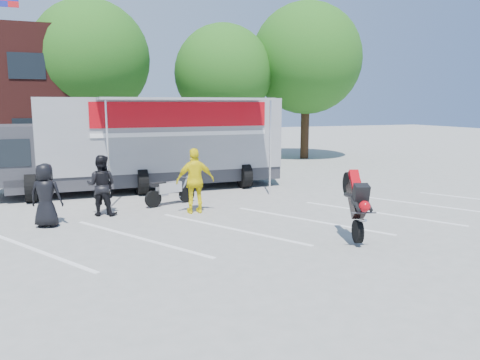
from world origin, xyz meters
TOP-DOWN VIEW (x-y plane):
  - ground at (0.00, 0.00)m, footprint 100.00×100.00m
  - parking_bay_lines at (0.00, 1.00)m, footprint 18.09×13.33m
  - tree_left at (-2.00, 16.00)m, footprint 6.12×6.12m
  - tree_mid at (5.00, 15.00)m, footprint 5.44×5.44m
  - tree_right at (10.00, 14.50)m, footprint 6.46×6.46m
  - transporter_truck at (-0.63, 7.59)m, footprint 10.99×5.36m
  - parked_motorcycle at (-0.58, 4.49)m, footprint 1.96×1.19m
  - stunt_bike_rider at (2.63, -0.90)m, footprint 1.18×1.70m
  - spectator_leather_a at (-4.29, 2.99)m, footprint 0.98×0.81m
  - spectator_leather_b at (-2.76, 3.90)m, footprint 0.68×0.58m
  - spectator_leather_c at (-2.79, 3.80)m, footprint 1.07×0.97m
  - spectator_hivis at (-0.14, 3.08)m, footprint 1.18×0.55m

SIDE VIEW (x-z plane):
  - ground at x=0.00m, z-range 0.00..0.00m
  - transporter_truck at x=-0.63m, z-range -1.74..1.74m
  - parked_motorcycle at x=-0.58m, z-range -0.49..0.49m
  - stunt_bike_rider at x=2.63m, z-range -0.91..0.91m
  - parking_bay_lines at x=0.00m, z-range 0.00..0.01m
  - spectator_leather_b at x=-2.76m, z-range 0.00..1.59m
  - spectator_leather_a at x=-4.29m, z-range 0.00..1.72m
  - spectator_leather_c at x=-2.79m, z-range 0.00..1.79m
  - spectator_hivis at x=-0.14m, z-range 0.00..1.96m
  - tree_mid at x=5.00m, z-range 1.10..8.78m
  - tree_left at x=-2.00m, z-range 1.25..9.89m
  - tree_right at x=10.00m, z-range 1.32..10.44m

